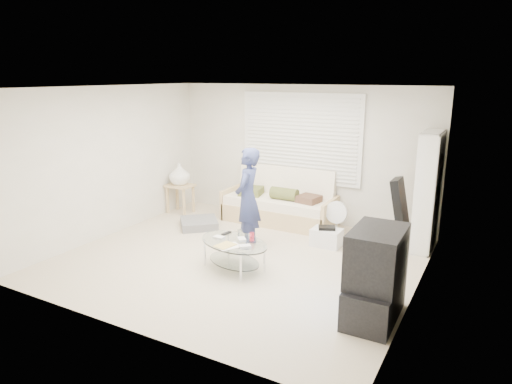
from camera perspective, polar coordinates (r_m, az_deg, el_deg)
The scene contains 13 objects.
ground at distance 6.88m, azimuth -2.16°, elevation -8.36°, with size 5.00×5.00×0.00m, color #C0AD95.
room_shell at distance 6.84m, azimuth -0.22°, elevation 5.73°, with size 5.02×4.52×2.51m.
window_blinds at distance 8.38m, azimuth 5.53°, elevation 6.73°, with size 2.32×0.08×1.62m.
futon_sofa at distance 8.44m, azimuth 2.96°, elevation -1.63°, with size 2.06×0.83×1.01m.
grey_floor_pillow at distance 8.30m, azimuth -7.13°, elevation -3.89°, with size 0.63×0.63×0.14m, color #5F5E63.
side_table at distance 9.03m, azimuth -9.53°, elevation 1.96°, with size 0.51×0.41×1.00m.
bookshelf at distance 7.49m, azimuth 20.63°, elevation 0.07°, with size 0.29×0.78×1.85m.
guitar_case at distance 7.45m, azimuth 17.57°, elevation -3.20°, with size 0.42×0.41×1.11m.
floor_fan at distance 7.77m, azimuth 10.06°, elevation -2.97°, with size 0.38×0.26×0.63m.
storage_bin at distance 7.42m, azimuth 8.80°, elevation -5.57°, with size 0.47×0.34×0.33m.
tv_unit at distance 5.30m, azimuth 14.69°, elevation -10.09°, with size 0.55×0.97×1.05m.
coffee_table at distance 6.43m, azimuth -2.73°, elevation -6.86°, with size 1.27×1.01×0.54m.
standing_person at distance 7.10m, azimuth -1.06°, elevation -0.82°, with size 0.58×0.38×1.60m, color navy.
Camera 1 is at (3.28, -5.43, 2.67)m, focal length 32.00 mm.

